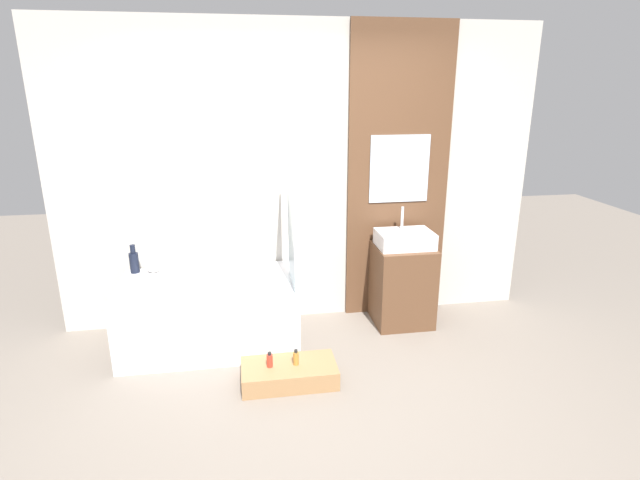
{
  "coord_description": "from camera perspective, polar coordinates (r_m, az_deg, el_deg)",
  "views": [
    {
      "loc": [
        -0.53,
        -2.7,
        2.09
      ],
      "look_at": [
        0.02,
        0.68,
        1.01
      ],
      "focal_mm": 28.0,
      "sensor_mm": 36.0,
      "label": 1
    }
  ],
  "objects": [
    {
      "name": "vase_round_light",
      "position": [
        4.44,
        -18.5,
        -2.77
      ],
      "size": [
        0.12,
        0.12,
        0.12
      ],
      "primitive_type": "sphere",
      "color": "silver",
      "rests_on": "bathtub"
    },
    {
      "name": "vanity_cabinet",
      "position": [
        4.56,
        9.38,
        -5.07
      ],
      "size": [
        0.5,
        0.47,
        0.72
      ],
      "primitive_type": "cube",
      "color": "brown",
      "rests_on": "ground_plane"
    },
    {
      "name": "wall_wood_accent",
      "position": [
        4.52,
        8.96,
        7.27
      ],
      "size": [
        0.92,
        0.04,
        2.6
      ],
      "color": "brown",
      "rests_on": "ground_plane"
    },
    {
      "name": "sink",
      "position": [
        4.41,
        9.65,
        0.11
      ],
      "size": [
        0.48,
        0.34,
        0.34
      ],
      "color": "white",
      "rests_on": "vanity_cabinet"
    },
    {
      "name": "glass_shower_screen",
      "position": [
        3.84,
        -3.28,
        2.37
      ],
      "size": [
        0.01,
        0.45,
        1.06
      ],
      "primitive_type": "cube",
      "color": "silver",
      "rests_on": "bathtub"
    },
    {
      "name": "wooden_step_bench",
      "position": [
        3.77,
        -3.55,
        -14.97
      ],
      "size": [
        0.69,
        0.36,
        0.14
      ],
      "primitive_type": "cube",
      "color": "#997047",
      "rests_on": "ground_plane"
    },
    {
      "name": "ground_plane",
      "position": [
        3.46,
        1.51,
        -19.74
      ],
      "size": [
        12.0,
        12.0,
        0.0
      ],
      "primitive_type": "plane",
      "color": "slate"
    },
    {
      "name": "vase_tall_dark",
      "position": [
        4.48,
        -20.48,
        -2.3
      ],
      "size": [
        0.08,
        0.08,
        0.24
      ],
      "color": "black",
      "rests_on": "bathtub"
    },
    {
      "name": "bottle_soap_secondary",
      "position": [
        3.71,
        -2.77,
        -13.31
      ],
      "size": [
        0.04,
        0.04,
        0.12
      ],
      "color": "#B2752D",
      "rests_on": "wooden_step_bench"
    },
    {
      "name": "wall_tiled_back",
      "position": [
        4.38,
        -2.22,
        7.1
      ],
      "size": [
        4.2,
        0.06,
        2.6
      ],
      "primitive_type": "cube",
      "color": "#B7B2A8",
      "rests_on": "ground_plane"
    },
    {
      "name": "bathtub",
      "position": [
        4.25,
        -12.47,
        -8.13
      ],
      "size": [
        1.41,
        0.79,
        0.56
      ],
      "color": "white",
      "rests_on": "ground_plane"
    },
    {
      "name": "bottle_soap_primary",
      "position": [
        3.69,
        -5.77,
        -13.51
      ],
      "size": [
        0.04,
        0.04,
        0.12
      ],
      "color": "red",
      "rests_on": "wooden_step_bench"
    }
  ]
}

